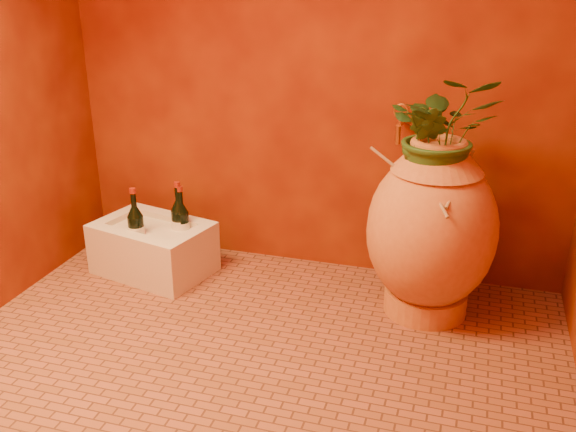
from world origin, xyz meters
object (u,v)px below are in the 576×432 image
(stone_basin, at_px, (154,249))
(wall_tap, at_px, (400,121))
(wine_bottle_a, at_px, (182,225))
(wine_bottle_b, at_px, (136,229))
(wine_bottle_c, at_px, (180,223))
(amphora, at_px, (431,230))

(stone_basin, distance_m, wall_tap, 1.38)
(wine_bottle_a, relative_size, wine_bottle_b, 0.95)
(stone_basin, bearing_deg, wine_bottle_c, 22.70)
(wine_bottle_b, bearing_deg, wall_tap, 15.56)
(wine_bottle_b, height_order, wine_bottle_c, wine_bottle_c)
(stone_basin, relative_size, wine_bottle_b, 1.91)
(wine_bottle_a, height_order, wine_bottle_c, wine_bottle_c)
(wall_tap, bearing_deg, amphora, -53.18)
(amphora, relative_size, wall_tap, 4.70)
(stone_basin, height_order, wine_bottle_a, wine_bottle_a)
(stone_basin, distance_m, wine_bottle_c, 0.20)
(amphora, height_order, wine_bottle_b, amphora)
(amphora, bearing_deg, wine_bottle_a, 177.48)
(wine_bottle_a, bearing_deg, wine_bottle_c, -178.12)
(amphora, height_order, wine_bottle_a, amphora)
(wine_bottle_a, bearing_deg, stone_basin, -158.99)
(amphora, height_order, wall_tap, wall_tap)
(amphora, xyz_separation_m, wine_bottle_a, (-1.23, 0.05, -0.15))
(amphora, xyz_separation_m, wine_bottle_b, (-1.41, -0.08, -0.14))
(wine_bottle_a, xyz_separation_m, wine_bottle_b, (-0.18, -0.13, 0.01))
(amphora, relative_size, wine_bottle_c, 2.40)
(wine_bottle_c, xyz_separation_m, wall_tap, (1.05, 0.21, 0.55))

